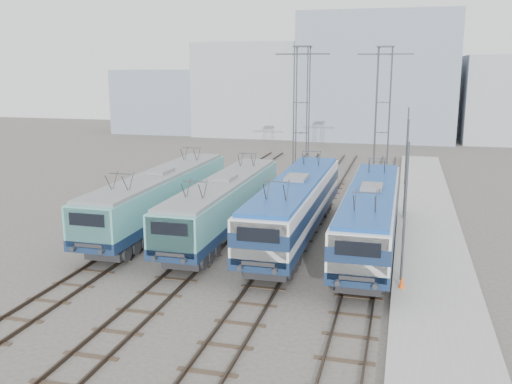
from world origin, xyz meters
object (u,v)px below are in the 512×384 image
object	(u,v)px
catenary_tower_east	(383,113)
mast_mid	(406,172)
mast_front	(405,216)
locomotive_far_right	(370,212)
catenary_tower_west	(301,113)
locomotive_far_left	(160,195)
safety_cone	(402,282)
locomotive_center_left	(224,202)
locomotive_center_right	(296,203)
mast_rear	(407,148)

from	to	relation	value
catenary_tower_east	mast_mid	bearing A→B (deg)	-78.14
catenary_tower_east	mast_front	bearing A→B (deg)	-84.55
locomotive_far_right	mast_mid	world-z (taller)	mast_mid
locomotive_far_right	mast_front	distance (m)	5.56
catenary_tower_west	locomotive_far_left	bearing A→B (deg)	-116.31
safety_cone	locomotive_center_left	bearing A→B (deg)	147.56
locomotive_center_right	locomotive_far_right	bearing A→B (deg)	-11.62
mast_front	safety_cone	world-z (taller)	mast_front
mast_rear	mast_front	bearing A→B (deg)	-90.00
locomotive_center_left	mast_rear	xyz separation A→B (m)	(10.85, 18.12, 1.33)
catenary_tower_east	mast_mid	distance (m)	10.69
locomotive_center_right	mast_front	world-z (taller)	mast_front
locomotive_center_left	locomotive_center_right	size ratio (longest dim) A/B	0.94
locomotive_center_right	catenary_tower_east	world-z (taller)	catenary_tower_east
locomotive_far_left	safety_cone	size ratio (longest dim) A/B	30.63
catenary_tower_west	mast_front	bearing A→B (deg)	-66.73
locomotive_center_right	safety_cone	distance (m)	9.69
locomotive_far_right	mast_mid	size ratio (longest dim) A/B	2.54
mast_front	mast_mid	bearing A→B (deg)	90.00
mast_front	catenary_tower_west	bearing A→B (deg)	113.27
locomotive_far_left	catenary_tower_west	size ratio (longest dim) A/B	1.50
locomotive_center_left	mast_front	size ratio (longest dim) A/B	2.48
locomotive_center_left	catenary_tower_east	world-z (taller)	catenary_tower_east
mast_front	locomotive_far_left	bearing A→B (deg)	157.52
locomotive_far_left	mast_mid	bearing A→B (deg)	20.21
mast_mid	safety_cone	xyz separation A→B (m)	(0.05, -13.04, -2.91)
mast_front	safety_cone	distance (m)	3.09
mast_mid	mast_rear	size ratio (longest dim) A/B	1.00
locomotive_center_right	catenary_tower_east	distance (m)	17.08
locomotive_far_right	safety_cone	bearing A→B (deg)	-72.84
locomotive_center_right	locomotive_far_right	xyz separation A→B (m)	(4.50, -0.93, -0.08)
locomotive_far_right	mast_front	size ratio (longest dim) A/B	2.54
mast_front	mast_rear	size ratio (longest dim) A/B	1.00
locomotive_center_right	catenary_tower_east	bearing A→B (deg)	75.11
mast_rear	locomotive_center_left	bearing A→B (deg)	-120.92
locomotive_center_right	mast_rear	bearing A→B (deg)	70.55
locomotive_center_left	mast_mid	xyz separation A→B (m)	(10.85, 6.12, 1.33)
locomotive_far_left	locomotive_far_right	size ratio (longest dim) A/B	1.01
catenary_tower_east	safety_cone	bearing A→B (deg)	-84.68
catenary_tower_west	locomotive_center_left	bearing A→B (deg)	-99.06
locomotive_center_right	locomotive_far_right	distance (m)	4.59
mast_front	mast_rear	bearing A→B (deg)	90.00
locomotive_center_left	mast_mid	size ratio (longest dim) A/B	2.48
locomotive_center_left	locomotive_far_right	bearing A→B (deg)	-5.01
locomotive_center_left	mast_front	xyz separation A→B (m)	(10.85, -5.88, 1.33)
locomotive_far_right	mast_rear	size ratio (longest dim) A/B	2.54
mast_mid	safety_cone	distance (m)	13.36
catenary_tower_west	mast_mid	size ratio (longest dim) A/B	1.71
locomotive_center_left	catenary_tower_east	bearing A→B (deg)	61.50
mast_front	mast_mid	xyz separation A→B (m)	(0.00, 12.00, 0.00)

